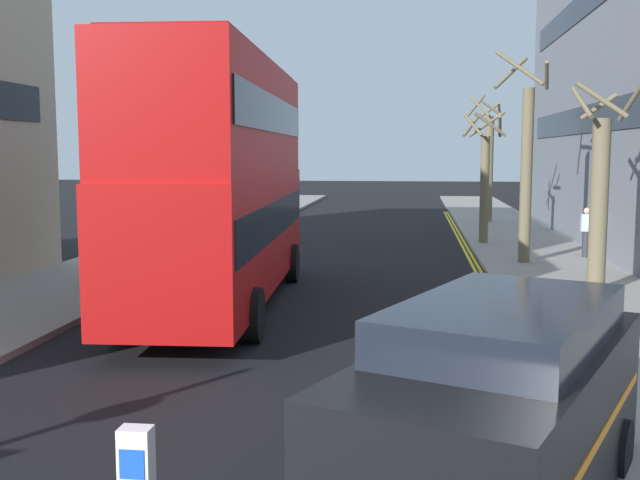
% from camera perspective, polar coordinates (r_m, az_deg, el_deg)
% --- Properties ---
extents(sidewalk_right, '(4.00, 80.00, 0.14)m').
position_cam_1_polar(sidewalk_right, '(20.70, 18.51, -3.41)').
color(sidewalk_right, gray).
rests_on(sidewalk_right, ground).
extents(sidewalk_left, '(4.00, 80.00, 0.14)m').
position_cam_1_polar(sidewalk_left, '(22.11, -16.70, -2.72)').
color(sidewalk_left, gray).
rests_on(sidewalk_left, ground).
extents(kerb_line_outer, '(0.10, 56.00, 0.01)m').
position_cam_1_polar(kerb_line_outer, '(18.43, 13.32, -4.65)').
color(kerb_line_outer, yellow).
rests_on(kerb_line_outer, ground).
extents(kerb_line_inner, '(0.10, 56.00, 0.01)m').
position_cam_1_polar(kerb_line_inner, '(18.42, 12.83, -4.65)').
color(kerb_line_inner, yellow).
rests_on(kerb_line_inner, ground).
extents(double_decker_bus_away, '(3.18, 10.91, 5.64)m').
position_cam_1_polar(double_decker_bus_away, '(17.51, -7.40, 4.86)').
color(double_decker_bus_away, '#B20F0F').
rests_on(double_decker_bus_away, ground).
extents(taxi_minivan, '(3.60, 5.16, 2.12)m').
position_cam_1_polar(taxi_minivan, '(7.62, 13.05, -12.56)').
color(taxi_minivan, black).
rests_on(taxi_minivan, ground).
extents(pedestrian_far, '(0.34, 0.22, 1.62)m').
position_cam_1_polar(pedestrian_far, '(26.15, 19.38, 0.62)').
color(pedestrian_far, '#2D2D38').
rests_on(pedestrian_far, sidewalk_right).
extents(street_tree_near, '(1.71, 1.70, 5.33)m').
position_cam_1_polar(street_tree_near, '(19.50, 20.28, 3.06)').
color(street_tree_near, '#6B6047').
rests_on(street_tree_near, sidewalk_right).
extents(street_tree_mid, '(1.67, 1.70, 4.98)m').
position_cam_1_polar(street_tree_mid, '(29.29, 12.25, 4.57)').
color(street_tree_mid, '#6B6047').
rests_on(street_tree_mid, sidewalk_right).
extents(street_tree_far, '(1.77, 2.16, 6.29)m').
position_cam_1_polar(street_tree_far, '(38.45, 12.54, 5.62)').
color(street_tree_far, '#6B6047').
rests_on(street_tree_far, sidewalk_right).
extents(street_tree_distant, '(1.74, 2.17, 6.46)m').
position_cam_1_polar(street_tree_distant, '(24.26, 15.22, 5.33)').
color(street_tree_distant, '#6B6047').
rests_on(street_tree_distant, sidewalk_right).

